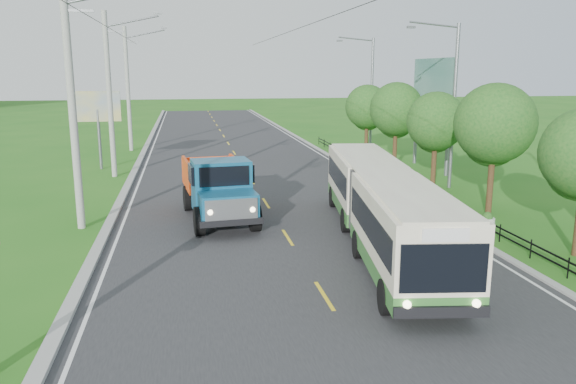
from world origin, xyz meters
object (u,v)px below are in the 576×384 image
object	(u,v)px
pole_near	(73,106)
tree_fourth	(436,124)
tree_fifth	(396,112)
billboard_right	(433,89)
streetlight_mid	(452,100)
planter_near	(487,221)
bus	(382,201)
pole_far	(128,88)
streetlight_far	(370,91)
pole_mid	(110,94)
tree_back	(367,109)
planter_far	(367,162)
billboard_left	(97,111)
planter_mid	(413,184)
tree_third	(494,128)
dump_truck	(218,184)

from	to	relation	value
pole_near	tree_fourth	xyz separation A→B (m)	(18.12, 5.14, -1.51)
tree_fifth	billboard_right	size ratio (longest dim) A/B	0.79
tree_fifth	streetlight_mid	size ratio (longest dim) A/B	0.64
streetlight_mid	planter_near	xyz separation A→B (m)	(-2.04, -8.00, -4.62)
planter_near	bus	xyz separation A→B (m)	(-5.31, -1.65, 1.45)
pole_far	streetlight_far	bearing A→B (deg)	-14.81
pole_near	pole_mid	xyz separation A→B (m)	(0.00, 12.00, 0.00)
tree_back	bus	xyz separation A→B (m)	(-6.57, -21.79, -1.92)
streetlight_far	tree_fifth	bearing A→B (deg)	-95.71
streetlight_mid	planter_far	xyz separation A→B (m)	(-2.04, 8.00, -4.62)
billboard_right	pole_far	bearing A→B (deg)	147.70
pole_far	billboard_left	distance (m)	9.17
tree_fifth	planter_near	bearing A→B (deg)	-95.08
streetlight_far	planter_far	xyz separation A→B (m)	(-2.04, -6.00, -4.62)
tree_fourth	pole_mid	bearing A→B (deg)	159.26
streetlight_mid	planter_far	distance (m)	9.46
pole_far	planter_near	size ratio (longest dim) A/B	14.93
streetlight_far	planter_far	size ratio (longest dim) A/B	13.54
pole_mid	streetlight_far	distance (m)	20.16
tree_fifth	billboard_left	xyz separation A→B (m)	(-19.36, 3.86, 0.01)
tree_fifth	planter_far	world-z (taller)	tree_fifth
tree_fourth	planter_near	xyz separation A→B (m)	(-1.26, -8.14, -3.30)
billboard_left	planter_near	bearing A→B (deg)	-44.84
pole_mid	bus	distance (m)	20.54
planter_mid	planter_far	size ratio (longest dim) A/B	1.00
tree_back	planter_near	xyz separation A→B (m)	(-1.26, -20.14, -3.37)
pole_far	billboard_right	size ratio (longest dim) A/B	1.37
pole_mid	billboard_right	xyz separation A→B (m)	(20.56, -1.00, 0.25)
pole_mid	tree_third	distance (m)	22.25
tree_back	streetlight_far	world-z (taller)	streetlight_far
streetlight_mid	dump_truck	size ratio (longest dim) A/B	1.31
pole_near	planter_mid	bearing A→B (deg)	16.52
planter_mid	planter_far	xyz separation A→B (m)	(0.00, 8.00, 0.00)
bus	billboard_left	bearing A→B (deg)	131.35
tree_third	planter_far	world-z (taller)	tree_third
tree_fourth	tree_back	distance (m)	12.00
pole_far	tree_third	xyz separation A→B (m)	(18.12, -24.86, -1.11)
billboard_left	tree_third	bearing A→B (deg)	-39.33
streetlight_far	bus	bearing A→B (deg)	-107.28
tree_back	planter_mid	distance (m)	12.66
pole_mid	billboard_right	size ratio (longest dim) A/B	1.37
pole_mid	bus	world-z (taller)	pole_mid
pole_far	tree_third	world-z (taller)	pole_far
streetlight_mid	bus	world-z (taller)	streetlight_mid
tree_fourth	streetlight_mid	xyz separation A→B (m)	(0.79, -0.14, 1.32)
pole_far	pole_mid	bearing A→B (deg)	-90.00
pole_near	tree_fifth	xyz separation A→B (m)	(18.12, 11.14, -1.24)
streetlight_mid	planter_far	size ratio (longest dim) A/B	13.54
streetlight_far	dump_truck	xyz separation A→B (m)	(-13.15, -18.61, -3.31)
pole_mid	streetlight_far	bearing A→B (deg)	20.32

